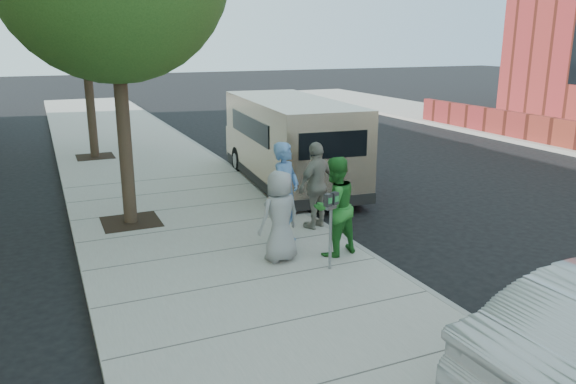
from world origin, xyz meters
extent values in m
plane|color=black|center=(0.00, 0.00, 0.00)|extent=(120.00, 120.00, 0.00)
cube|color=gray|center=(-1.00, 0.00, 0.07)|extent=(5.00, 60.00, 0.15)
cube|color=gray|center=(1.44, 0.00, 0.07)|extent=(0.12, 60.00, 0.16)
cube|color=black|center=(-2.30, 2.40, 0.15)|extent=(1.20, 1.20, 0.01)
cylinder|color=#38281E|center=(-2.30, 2.40, 2.13)|extent=(0.28, 0.28, 3.96)
cube|color=black|center=(-2.30, 10.00, 0.15)|extent=(1.20, 1.20, 0.01)
cylinder|color=#38281E|center=(-2.30, 10.00, 1.91)|extent=(0.28, 0.28, 3.52)
sphere|color=#264E1A|center=(-2.30, 10.00, 4.71)|extent=(3.80, 3.80, 3.80)
sphere|color=#264E1A|center=(-2.80, 10.50, 5.01)|extent=(2.66, 2.66, 2.66)
cylinder|color=gray|center=(0.42, -1.59, 0.68)|extent=(0.05, 0.05, 1.07)
cube|color=gray|center=(0.42, -1.59, 1.26)|extent=(0.22, 0.12, 0.08)
cube|color=#2D2D30|center=(0.34, -1.62, 1.39)|extent=(0.14, 0.13, 0.21)
cube|color=#2D2D30|center=(0.49, -1.57, 1.39)|extent=(0.14, 0.13, 0.21)
cube|color=beige|center=(2.30, 4.27, 1.31)|extent=(2.70, 6.06, 2.17)
cube|color=beige|center=(2.59, 7.47, 0.77)|extent=(2.05, 0.78, 0.93)
cube|color=black|center=(2.03, 1.32, 1.69)|extent=(1.63, 0.17, 0.60)
cylinder|color=black|center=(1.52, 6.29, 0.41)|extent=(0.36, 0.85, 0.83)
cylinder|color=black|center=(3.43, 6.11, 0.41)|extent=(0.36, 0.85, 0.83)
cylinder|color=black|center=(1.16, 2.30, 0.41)|extent=(0.36, 0.85, 0.83)
cylinder|color=black|center=(3.07, 2.13, 0.41)|extent=(0.36, 0.85, 0.83)
imported|color=#5279AF|center=(0.25, -0.08, 1.13)|extent=(0.85, 0.81, 1.96)
imported|color=#27792B|center=(0.80, -1.01, 1.06)|extent=(1.01, 0.86, 1.81)
imported|color=gray|center=(-0.20, -0.88, 0.96)|extent=(0.89, 0.68, 1.63)
imported|color=gray|center=(1.20, 0.48, 1.05)|extent=(1.15, 0.83, 1.81)
camera|label=1|loc=(-3.86, -9.47, 3.95)|focal=35.00mm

